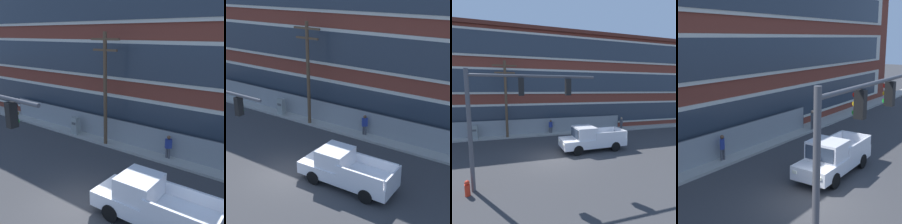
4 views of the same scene
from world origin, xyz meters
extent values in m
plane|color=#38383A|center=(0.00, 0.00, 0.00)|extent=(160.00, 160.00, 0.00)
cube|color=#9E9B93|center=(0.00, 7.27, 0.08)|extent=(80.00, 1.68, 0.16)
cube|color=brown|center=(1.47, 12.73, 5.85)|extent=(54.68, 9.24, 11.71)
cube|color=beige|center=(1.47, 8.05, 2.15)|extent=(50.30, 0.10, 2.81)
cube|color=#2D3844|center=(1.47, 7.99, 2.15)|extent=(48.12, 0.06, 2.34)
cube|color=beige|center=(1.47, 8.05, 6.05)|extent=(50.30, 0.10, 2.81)
cube|color=#2D3844|center=(1.47, 7.99, 6.05)|extent=(48.12, 0.06, 2.34)
cube|color=gray|center=(-2.29, 7.53, 0.91)|extent=(25.13, 0.04, 1.82)
cylinder|color=#4C4C51|center=(-2.29, 7.53, 1.82)|extent=(25.13, 0.05, 0.05)
cube|color=black|center=(0.26, -3.04, 5.24)|extent=(0.28, 0.32, 0.90)
cylinder|color=#4B0807|center=(0.26, -2.86, 5.52)|extent=(0.04, 0.18, 0.18)
cylinder|color=#503E08|center=(0.26, -2.86, 5.24)|extent=(0.04, 0.18, 0.18)
cylinder|color=green|center=(0.26, -2.86, 4.96)|extent=(0.04, 0.18, 0.18)
cube|color=silver|center=(3.70, 1.05, 0.75)|extent=(5.58, 2.09, 0.70)
cube|color=silver|center=(2.93, 1.03, 1.57)|extent=(1.71, 1.84, 0.95)
cube|color=#283342|center=(2.08, 1.01, 1.57)|extent=(0.10, 1.60, 0.71)
cube|color=silver|center=(4.97, 0.16, 1.38)|extent=(2.77, 0.19, 0.56)
cube|color=silver|center=(4.93, 1.99, 1.38)|extent=(2.77, 0.19, 0.56)
cube|color=silver|center=(6.43, 1.12, 1.38)|extent=(0.15, 1.88, 0.56)
cylinder|color=black|center=(2.07, 0.11, 0.40)|extent=(0.81, 0.28, 0.80)
cylinder|color=black|center=(2.02, 1.90, 0.40)|extent=(0.81, 0.28, 0.80)
cylinder|color=black|center=(5.39, 0.19, 0.40)|extent=(0.81, 0.28, 0.80)
cylinder|color=black|center=(5.34, 1.99, 0.40)|extent=(0.81, 0.28, 0.80)
cube|color=white|center=(0.93, 0.29, 0.85)|extent=(0.07, 0.24, 0.16)
cube|color=white|center=(0.90, 1.66, 0.85)|extent=(0.07, 0.24, 0.16)
cylinder|color=brown|center=(-3.46, 6.66, 4.01)|extent=(0.26, 0.26, 8.02)
cube|color=brown|center=(-3.46, 6.66, 7.52)|extent=(2.35, 0.14, 0.14)
cube|color=brown|center=(-3.46, 6.66, 6.82)|extent=(2.00, 0.14, 0.14)
cube|color=#939993|center=(-6.60, 6.79, 0.76)|extent=(0.59, 0.41, 1.52)
cube|color=#515151|center=(-6.60, 6.58, 1.07)|extent=(0.41, 0.02, 0.20)
cylinder|color=#4C4C51|center=(1.20, 7.14, 0.42)|extent=(0.14, 0.14, 0.85)
cylinder|color=#4C4C51|center=(1.38, 7.14, 0.42)|extent=(0.14, 0.14, 0.85)
cube|color=navy|center=(1.29, 7.14, 1.15)|extent=(0.46, 0.45, 0.60)
sphere|color=brown|center=(1.29, 7.14, 1.57)|extent=(0.24, 0.24, 0.24)
camera|label=1|loc=(8.51, -8.22, 7.91)|focal=45.00mm
camera|label=2|loc=(12.56, -12.87, 10.73)|focal=55.00mm
camera|label=3|loc=(-2.54, -12.24, 5.08)|focal=28.00mm
camera|label=4|loc=(-11.79, -7.40, 7.25)|focal=55.00mm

